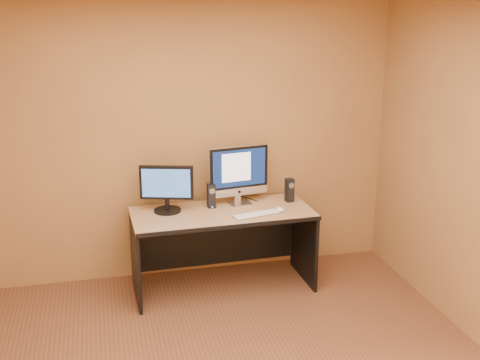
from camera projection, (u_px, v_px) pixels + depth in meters
The scene contains 10 objects.
walls at pixel (230, 213), 3.73m from camera, with size 4.00×4.00×2.60m, color olive, non-canonical shape.
desk at pixel (223, 250), 5.49m from camera, with size 1.61×0.71×0.75m, color tan, non-canonical shape.
imac at pixel (240, 175), 5.52m from camera, with size 0.58×0.21×0.56m, color silver, non-canonical shape.
second_monitor at pixel (167, 189), 5.33m from camera, with size 0.48×0.24×0.42m, color black, non-canonical shape.
speaker_left at pixel (211, 196), 5.47m from camera, with size 0.07×0.07×0.22m, color black, non-canonical shape.
speaker_right at pixel (290, 190), 5.63m from camera, with size 0.07×0.07×0.22m, color black, non-canonical shape.
keyboard at pixel (256, 214), 5.29m from camera, with size 0.43×0.12×0.02m, color #BABABF.
mouse at pixel (280, 209), 5.40m from camera, with size 0.06×0.10×0.04m, color white.
cable_a at pixel (249, 199), 5.73m from camera, with size 0.01×0.01×0.22m, color black.
cable_b at pixel (234, 200), 5.69m from camera, with size 0.01×0.01×0.18m, color black.
Camera 1 is at (-0.76, -3.43, 2.57)m, focal length 45.00 mm.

